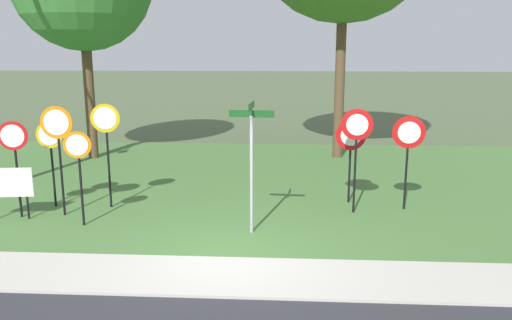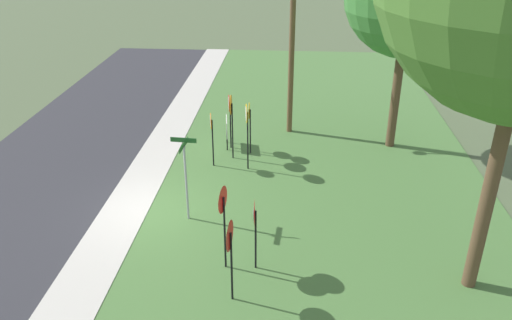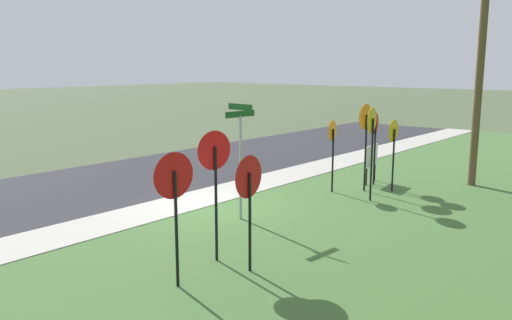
{
  "view_description": "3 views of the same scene",
  "coord_description": "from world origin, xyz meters",
  "px_view_note": "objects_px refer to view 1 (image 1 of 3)",
  "views": [
    {
      "loc": [
        1.1,
        -9.25,
        4.04
      ],
      "look_at": [
        0.36,
        3.36,
        1.25
      ],
      "focal_mm": 35.95,
      "sensor_mm": 36.0,
      "label": 1
    },
    {
      "loc": [
        14.39,
        4.72,
        9.14
      ],
      "look_at": [
        -0.64,
        3.58,
        1.75
      ],
      "focal_mm": 35.93,
      "sensor_mm": 36.0,
      "label": 2
    },
    {
      "loc": [
        9.71,
        9.85,
        3.81
      ],
      "look_at": [
        0.82,
        2.32,
        1.7
      ],
      "focal_mm": 36.42,
      "sensor_mm": 36.0,
      "label": 3
    }
  ],
  "objects_px": {
    "stop_sign_near_left": "(58,136)",
    "stop_sign_far_right": "(79,159)",
    "yield_sign_near_right": "(351,142)",
    "stop_sign_near_right": "(106,133)",
    "street_name_post": "(251,156)",
    "stop_sign_far_left": "(50,146)",
    "yield_sign_near_left": "(408,141)",
    "notice_board": "(9,185)",
    "stop_sign_far_center": "(14,149)",
    "yield_sign_far_left": "(357,136)"
  },
  "relations": [
    {
      "from": "stop_sign_near_left",
      "to": "stop_sign_far_right",
      "type": "bearing_deg",
      "value": -43.27
    },
    {
      "from": "yield_sign_near_right",
      "to": "stop_sign_near_left",
      "type": "bearing_deg",
      "value": -172.23
    },
    {
      "from": "stop_sign_near_right",
      "to": "street_name_post",
      "type": "bearing_deg",
      "value": -32.14
    },
    {
      "from": "stop_sign_far_left",
      "to": "stop_sign_far_right",
      "type": "distance_m",
      "value": 1.85
    },
    {
      "from": "stop_sign_near_right",
      "to": "yield_sign_near_right",
      "type": "height_order",
      "value": "stop_sign_near_right"
    },
    {
      "from": "yield_sign_near_left",
      "to": "notice_board",
      "type": "xyz_separation_m",
      "value": [
        -9.48,
        -1.3,
        -0.93
      ]
    },
    {
      "from": "stop_sign_far_center",
      "to": "yield_sign_far_left",
      "type": "height_order",
      "value": "yield_sign_far_left"
    },
    {
      "from": "stop_sign_near_left",
      "to": "street_name_post",
      "type": "xyz_separation_m",
      "value": [
        4.63,
        -0.9,
        -0.24
      ]
    },
    {
      "from": "stop_sign_far_right",
      "to": "street_name_post",
      "type": "relative_size",
      "value": 0.76
    },
    {
      "from": "stop_sign_far_left",
      "to": "yield_sign_near_left",
      "type": "xyz_separation_m",
      "value": [
        8.88,
        0.29,
        0.18
      ]
    },
    {
      "from": "stop_sign_far_center",
      "to": "yield_sign_far_left",
      "type": "distance_m",
      "value": 8.07
    },
    {
      "from": "stop_sign_far_left",
      "to": "stop_sign_far_center",
      "type": "distance_m",
      "value": 0.98
    },
    {
      "from": "stop_sign_far_right",
      "to": "stop_sign_near_left",
      "type": "bearing_deg",
      "value": 126.65
    },
    {
      "from": "yield_sign_near_left",
      "to": "yield_sign_near_right",
      "type": "distance_m",
      "value": 1.43
    },
    {
      "from": "yield_sign_near_right",
      "to": "notice_board",
      "type": "xyz_separation_m",
      "value": [
        -8.14,
        -1.81,
        -0.79
      ]
    },
    {
      "from": "stop_sign_far_right",
      "to": "yield_sign_near_right",
      "type": "distance_m",
      "value": 6.64
    },
    {
      "from": "yield_sign_near_left",
      "to": "yield_sign_near_right",
      "type": "xyz_separation_m",
      "value": [
        -1.33,
        0.5,
        -0.14
      ]
    },
    {
      "from": "yield_sign_near_left",
      "to": "yield_sign_near_right",
      "type": "height_order",
      "value": "yield_sign_near_left"
    },
    {
      "from": "yield_sign_far_left",
      "to": "notice_board",
      "type": "bearing_deg",
      "value": -163.0
    },
    {
      "from": "stop_sign_near_right",
      "to": "stop_sign_far_center",
      "type": "relative_size",
      "value": 1.14
    },
    {
      "from": "stop_sign_near_left",
      "to": "stop_sign_far_left",
      "type": "distance_m",
      "value": 0.92
    },
    {
      "from": "stop_sign_near_left",
      "to": "yield_sign_near_right",
      "type": "distance_m",
      "value": 7.19
    },
    {
      "from": "stop_sign_near_left",
      "to": "yield_sign_far_left",
      "type": "height_order",
      "value": "stop_sign_near_left"
    },
    {
      "from": "stop_sign_far_center",
      "to": "notice_board",
      "type": "xyz_separation_m",
      "value": [
        -0.14,
        -0.15,
        -0.85
      ]
    },
    {
      "from": "stop_sign_far_left",
      "to": "yield_sign_near_right",
      "type": "bearing_deg",
      "value": 3.4
    },
    {
      "from": "yield_sign_far_left",
      "to": "stop_sign_near_left",
      "type": "bearing_deg",
      "value": -164.77
    },
    {
      "from": "stop_sign_near_left",
      "to": "notice_board",
      "type": "distance_m",
      "value": 1.62
    },
    {
      "from": "yield_sign_near_right",
      "to": "street_name_post",
      "type": "height_order",
      "value": "street_name_post"
    },
    {
      "from": "stop_sign_far_left",
      "to": "stop_sign_far_right",
      "type": "relative_size",
      "value": 1.0
    },
    {
      "from": "stop_sign_far_center",
      "to": "notice_board",
      "type": "distance_m",
      "value": 0.87
    },
    {
      "from": "stop_sign_far_center",
      "to": "yield_sign_far_left",
      "type": "bearing_deg",
      "value": -3.02
    },
    {
      "from": "stop_sign_far_right",
      "to": "yield_sign_near_right",
      "type": "relative_size",
      "value": 1.0
    },
    {
      "from": "yield_sign_near_right",
      "to": "yield_sign_near_left",
      "type": "bearing_deg",
      "value": -24.67
    },
    {
      "from": "stop_sign_near_right",
      "to": "yield_sign_near_right",
      "type": "distance_m",
      "value": 6.17
    },
    {
      "from": "stop_sign_far_left",
      "to": "yield_sign_near_right",
      "type": "relative_size",
      "value": 1.0
    },
    {
      "from": "yield_sign_near_left",
      "to": "street_name_post",
      "type": "xyz_separation_m",
      "value": [
        -3.73,
        -1.85,
        -0.05
      ]
    },
    {
      "from": "notice_board",
      "to": "stop_sign_far_left",
      "type": "bearing_deg",
      "value": 51.71
    },
    {
      "from": "stop_sign_near_right",
      "to": "stop_sign_far_center",
      "type": "height_order",
      "value": "stop_sign_near_right"
    },
    {
      "from": "stop_sign_far_right",
      "to": "stop_sign_near_right",
      "type": "bearing_deg",
      "value": 71.95
    },
    {
      "from": "stop_sign_far_right",
      "to": "notice_board",
      "type": "bearing_deg",
      "value": 158.95
    },
    {
      "from": "yield_sign_near_left",
      "to": "street_name_post",
      "type": "bearing_deg",
      "value": -147.84
    },
    {
      "from": "yield_sign_far_left",
      "to": "street_name_post",
      "type": "height_order",
      "value": "street_name_post"
    },
    {
      "from": "stop_sign_far_right",
      "to": "yield_sign_near_right",
      "type": "xyz_separation_m",
      "value": [
        6.28,
        2.14,
        0.07
      ]
    },
    {
      "from": "yield_sign_near_left",
      "to": "notice_board",
      "type": "bearing_deg",
      "value": -166.36
    },
    {
      "from": "stop_sign_far_left",
      "to": "yield_sign_near_right",
      "type": "xyz_separation_m",
      "value": [
        7.55,
        0.79,
        0.04
      ]
    },
    {
      "from": "stop_sign_far_right",
      "to": "yield_sign_far_left",
      "type": "distance_m",
      "value": 6.45
    },
    {
      "from": "stop_sign_near_right",
      "to": "yield_sign_near_left",
      "type": "relative_size",
      "value": 1.12
    },
    {
      "from": "street_name_post",
      "to": "notice_board",
      "type": "height_order",
      "value": "street_name_post"
    },
    {
      "from": "stop_sign_near_right",
      "to": "stop_sign_far_right",
      "type": "distance_m",
      "value": 1.44
    },
    {
      "from": "stop_sign_near_right",
      "to": "street_name_post",
      "type": "distance_m",
      "value": 4.04
    }
  ]
}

